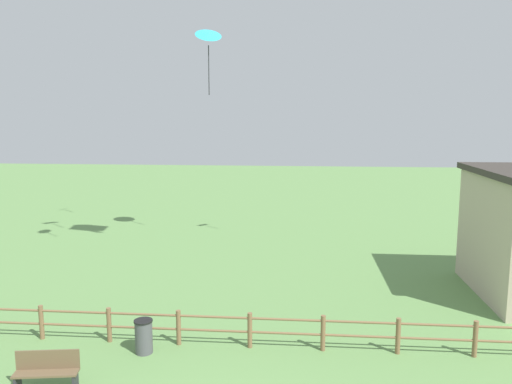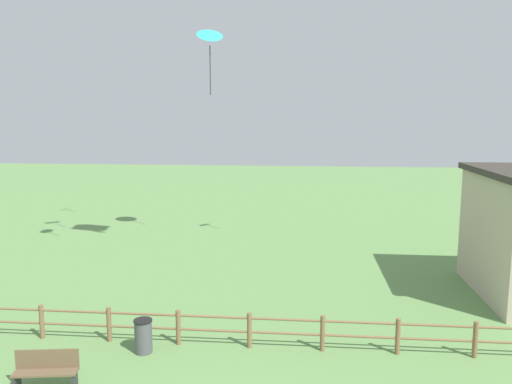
# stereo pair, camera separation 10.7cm
# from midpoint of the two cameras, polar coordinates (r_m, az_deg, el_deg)

# --- Properties ---
(wooden_fence) EXTENTS (21.42, 0.14, 1.06)m
(wooden_fence) POSITION_cam_midpoint_polar(r_m,az_deg,el_deg) (15.12, -0.55, -15.26)
(wooden_fence) COLOR brown
(wooden_fence) RESTS_ON ground_plane
(park_bench_near_fence) EXTENTS (1.60, 0.64, 0.99)m
(park_bench_near_fence) POSITION_cam_midpoint_polar(r_m,az_deg,el_deg) (14.09, -22.64, -18.19)
(park_bench_near_fence) COLOR brown
(park_bench_near_fence) RESTS_ON ground_plane
(trash_bin) EXTENTS (0.54, 0.54, 0.98)m
(trash_bin) POSITION_cam_midpoint_polar(r_m,az_deg,el_deg) (15.22, -12.55, -15.77)
(trash_bin) COLOR #4C4C51
(trash_bin) RESTS_ON ground_plane
(kite_cyan_delta) EXTENTS (1.67, 1.57, 3.42)m
(kite_cyan_delta) POSITION_cam_midpoint_polar(r_m,az_deg,el_deg) (26.40, -5.19, 17.39)
(kite_cyan_delta) COLOR #2DB2C6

